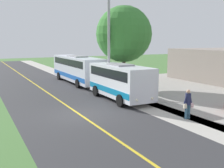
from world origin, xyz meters
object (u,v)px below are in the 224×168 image
(shuttle_bus_front, at_px, (120,80))
(pedestrian_with_bags, at_px, (188,103))
(transit_bus_rear, at_px, (77,68))
(street_light_pole, at_px, (108,38))
(tree_curbside, at_px, (124,34))

(shuttle_bus_front, xyz_separation_m, pedestrian_with_bags, (-1.01, 6.60, -0.61))
(shuttle_bus_front, distance_m, transit_bus_rear, 9.87)
(street_light_pole, height_order, tree_curbside, street_light_pole)
(pedestrian_with_bags, height_order, tree_curbside, tree_curbside)
(shuttle_bus_front, distance_m, pedestrian_with_bags, 6.70)
(shuttle_bus_front, bearing_deg, pedestrian_with_bags, 98.70)
(pedestrian_with_bags, xyz_separation_m, tree_curbside, (-1.92, -11.18, 4.33))
(shuttle_bus_front, xyz_separation_m, street_light_pole, (-0.42, -3.06, 3.28))
(street_light_pole, distance_m, tree_curbside, 2.97)
(shuttle_bus_front, height_order, pedestrian_with_bags, shuttle_bus_front)
(pedestrian_with_bags, bearing_deg, transit_bus_rear, -86.50)
(transit_bus_rear, relative_size, tree_curbside, 1.33)
(pedestrian_with_bags, bearing_deg, street_light_pole, -86.51)
(transit_bus_rear, relative_size, street_light_pole, 1.20)
(pedestrian_with_bags, xyz_separation_m, street_light_pole, (0.59, -9.66, 3.89))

